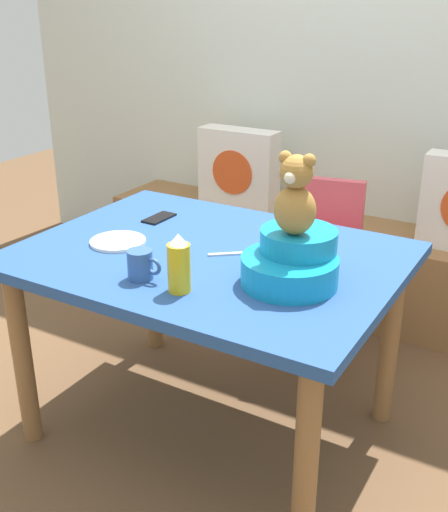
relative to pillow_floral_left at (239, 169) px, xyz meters
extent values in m
plane|color=brown|center=(0.56, -1.21, -0.68)|extent=(8.00, 8.00, 0.00)
cube|color=silver|center=(0.56, 0.29, 0.62)|extent=(4.40, 0.10, 2.60)
cube|color=olive|center=(0.56, 0.02, -0.45)|extent=(2.60, 0.44, 0.46)
cube|color=white|center=(0.00, 0.00, 0.00)|extent=(0.44, 0.14, 0.44)
cylinder|color=#D84C1E|center=(0.00, -0.07, 0.00)|extent=(0.24, 0.01, 0.24)
cube|color=#264C8C|center=(0.56, -1.21, 0.04)|extent=(1.29, 0.97, 0.04)
cylinder|color=olive|center=(0.01, -1.61, -0.33)|extent=(0.07, 0.07, 0.70)
cylinder|color=olive|center=(1.12, -1.61, -0.33)|extent=(0.07, 0.07, 0.70)
cylinder|color=olive|center=(0.01, -0.82, -0.33)|extent=(0.07, 0.07, 0.70)
cylinder|color=olive|center=(1.12, -0.82, -0.33)|extent=(0.07, 0.07, 0.70)
cylinder|color=#D84C59|center=(0.68, -0.43, -0.17)|extent=(0.34, 0.34, 0.10)
cube|color=#D84C59|center=(0.65, -0.29, -0.01)|extent=(0.30, 0.11, 0.24)
cube|color=white|center=(0.71, -0.61, -0.10)|extent=(0.33, 0.25, 0.02)
cylinder|color=silver|center=(0.54, -0.57, -0.45)|extent=(0.03, 0.03, 0.46)
cylinder|color=silver|center=(0.82, -0.57, -0.45)|extent=(0.03, 0.03, 0.46)
cylinder|color=silver|center=(0.54, -0.29, -0.45)|extent=(0.03, 0.03, 0.46)
cylinder|color=silver|center=(0.82, -0.29, -0.45)|extent=(0.03, 0.03, 0.46)
cylinder|color=#138DBE|center=(0.91, -1.31, 0.10)|extent=(0.30, 0.30, 0.09)
cylinder|color=#138DBE|center=(0.91, -1.25, 0.18)|extent=(0.24, 0.24, 0.07)
ellipsoid|color=#A87736|center=(0.91, -1.29, 0.29)|extent=(0.13, 0.11, 0.15)
sphere|color=#A87736|center=(0.91, -1.29, 0.41)|extent=(0.10, 0.10, 0.10)
sphere|color=beige|center=(0.91, -1.33, 0.40)|extent=(0.04, 0.04, 0.04)
sphere|color=#A87736|center=(0.87, -1.29, 0.45)|extent=(0.04, 0.04, 0.04)
sphere|color=#A87736|center=(0.95, -1.29, 0.45)|extent=(0.04, 0.04, 0.04)
cylinder|color=gold|center=(0.64, -1.52, 0.13)|extent=(0.07, 0.07, 0.15)
cone|color=white|center=(0.64, -1.52, 0.23)|extent=(0.06, 0.06, 0.03)
cylinder|color=#335999|center=(0.49, -1.51, 0.11)|extent=(0.08, 0.08, 0.09)
torus|color=#335999|center=(0.54, -1.51, 0.11)|extent=(0.06, 0.01, 0.06)
cylinder|color=white|center=(0.23, -1.31, 0.07)|extent=(0.20, 0.20, 0.01)
cylinder|color=white|center=(0.73, -0.93, 0.07)|extent=(0.20, 0.20, 0.01)
cube|color=black|center=(0.21, -1.02, 0.06)|extent=(0.07, 0.15, 0.01)
cube|color=silver|center=(0.64, -1.19, 0.06)|extent=(0.14, 0.12, 0.01)
camera|label=1|loc=(1.62, -2.92, 0.89)|focal=44.04mm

